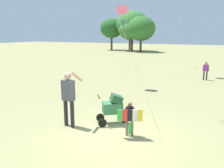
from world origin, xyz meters
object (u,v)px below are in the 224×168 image
(person_adult_flyer, at_px, (68,94))
(stroller, at_px, (113,106))
(kite_blue_high, at_px, (122,10))
(person_red_shirt, at_px, (206,69))
(child_with_butterfly_kite, at_px, (130,116))

(person_adult_flyer, xyz_separation_m, stroller, (1.18, 0.84, -0.47))
(person_adult_flyer, relative_size, kite_blue_high, 0.42)
(stroller, xyz_separation_m, kite_blue_high, (-1.96, 5.16, 3.57))
(stroller, distance_m, person_red_shirt, 9.67)
(child_with_butterfly_kite, xyz_separation_m, person_adult_flyer, (-2.05, -0.16, 0.46))
(child_with_butterfly_kite, bearing_deg, person_red_shirt, 83.23)
(child_with_butterfly_kite, distance_m, kite_blue_high, 7.40)
(child_with_butterfly_kite, relative_size, kite_blue_high, 0.23)
(kite_blue_high, bearing_deg, stroller, -69.22)
(person_adult_flyer, bearing_deg, kite_blue_high, 97.36)
(kite_blue_high, bearing_deg, person_red_shirt, 46.77)
(stroller, bearing_deg, person_red_shirt, 77.64)
(stroller, height_order, person_red_shirt, person_red_shirt)
(child_with_butterfly_kite, height_order, stroller, child_with_butterfly_kite)
(child_with_butterfly_kite, distance_m, person_red_shirt, 10.19)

